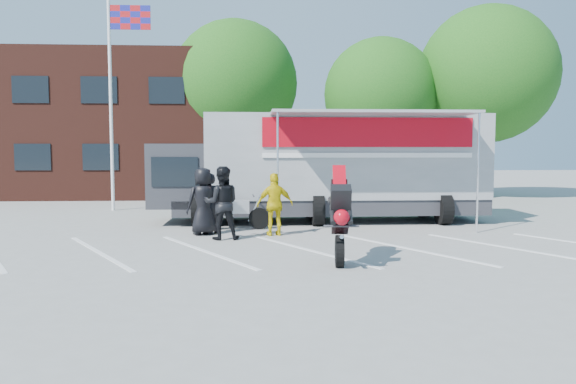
{
  "coord_description": "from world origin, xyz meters",
  "views": [
    {
      "loc": [
        -1.04,
        -11.85,
        2.34
      ],
      "look_at": [
        -0.24,
        1.81,
        1.3
      ],
      "focal_mm": 35.0,
      "sensor_mm": 36.0,
      "label": 1
    }
  ],
  "objects": [
    {
      "name": "spectator_leather_b",
      "position": [
        -2.31,
        3.71,
        0.84
      ],
      "size": [
        0.7,
        0.56,
        1.68
      ],
      "primitive_type": "imported",
      "rotation": [
        0.0,
        0.0,
        3.43
      ],
      "color": "black",
      "rests_on": "ground"
    },
    {
      "name": "tree_mid",
      "position": [
        5.0,
        15.0,
        4.94
      ],
      "size": [
        5.44,
        5.44,
        7.68
      ],
      "color": "#382314",
      "rests_on": "ground"
    },
    {
      "name": "stunt_bike_rider",
      "position": [
        0.7,
        -0.19,
        0.0
      ],
      "size": [
        1.03,
        1.92,
        2.18
      ],
      "primitive_type": null,
      "rotation": [
        0.0,
        0.0,
        -0.09
      ],
      "color": "black",
      "rests_on": "ground"
    },
    {
      "name": "spectator_hivis",
      "position": [
        -0.5,
        3.28,
        0.85
      ],
      "size": [
        1.05,
        0.58,
        1.7
      ],
      "primitive_type": "imported",
      "rotation": [
        0.0,
        0.0,
        3.32
      ],
      "color": "yellow",
      "rests_on": "ground"
    },
    {
      "name": "parked_motorcycle",
      "position": [
        -1.65,
        4.49,
        0.0
      ],
      "size": [
        2.16,
        0.82,
        1.11
      ],
      "primitive_type": null,
      "rotation": [
        0.0,
        0.0,
        1.62
      ],
      "color": "silver",
      "rests_on": "ground"
    },
    {
      "name": "flagpole",
      "position": [
        -6.24,
        10.0,
        5.05
      ],
      "size": [
        1.61,
        0.12,
        8.0
      ],
      "color": "white",
      "rests_on": "ground"
    },
    {
      "name": "parking_bay_lines",
      "position": [
        0.0,
        1.0,
        0.01
      ],
      "size": [
        18.09,
        13.33,
        0.01
      ],
      "primitive_type": "cube",
      "rotation": [
        0.0,
        0.0,
        0.52
      ],
      "color": "white",
      "rests_on": "ground"
    },
    {
      "name": "ground",
      "position": [
        0.0,
        0.0,
        0.0
      ],
      "size": [
        100.0,
        100.0,
        0.0
      ],
      "primitive_type": "plane",
      "color": "gray",
      "rests_on": "ground"
    },
    {
      "name": "spectator_leather_a",
      "position": [
        -2.46,
        3.55,
        0.93
      ],
      "size": [
        1.07,
        0.92,
        1.85
      ],
      "primitive_type": "imported",
      "rotation": [
        0.0,
        0.0,
        3.58
      ],
      "color": "black",
      "rests_on": "ground"
    },
    {
      "name": "tree_right",
      "position": [
        10.0,
        14.5,
        5.88
      ],
      "size": [
        6.46,
        6.46,
        9.12
      ],
      "color": "#382314",
      "rests_on": "ground"
    },
    {
      "name": "tree_left",
      "position": [
        -2.0,
        16.0,
        5.57
      ],
      "size": [
        6.12,
        6.12,
        8.64
      ],
      "color": "#382314",
      "rests_on": "ground"
    },
    {
      "name": "spectator_leather_c",
      "position": [
        -1.9,
        2.72,
        0.95
      ],
      "size": [
        0.97,
        0.78,
        1.91
      ],
      "primitive_type": "imported",
      "rotation": [
        0.0,
        0.0,
        3.21
      ],
      "color": "black",
      "rests_on": "ground"
    },
    {
      "name": "office_building",
      "position": [
        -10.0,
        18.0,
        3.5
      ],
      "size": [
        18.0,
        8.0,
        7.0
      ],
      "primitive_type": "cube",
      "color": "#4A2017",
      "rests_on": "ground"
    },
    {
      "name": "transporter_truck",
      "position": [
        1.37,
        6.2,
        0.0
      ],
      "size": [
        10.84,
        5.24,
        3.45
      ],
      "primitive_type": null,
      "rotation": [
        0.0,
        0.0,
        0.0
      ],
      "color": "#9CA0A4",
      "rests_on": "ground"
    }
  ]
}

